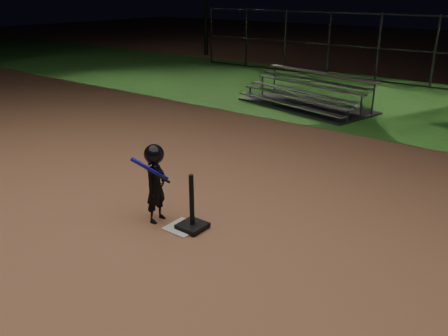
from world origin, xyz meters
TOP-DOWN VIEW (x-y plane):
  - ground at (0.00, 0.00)m, footprint 80.00×80.00m
  - grass_strip at (0.00, 10.00)m, footprint 60.00×8.00m
  - home_plate at (0.00, 0.00)m, footprint 0.45×0.45m
  - batting_tee at (0.13, 0.07)m, footprint 0.38×0.38m
  - child_batter at (-0.48, -0.04)m, footprint 0.44×0.58m
  - bleacher_left at (-2.16, 7.81)m, footprint 4.29×2.78m
  - backstop_fence at (0.00, 13.00)m, footprint 20.08×0.08m

SIDE VIEW (x-z plane):
  - ground at x=0.00m, z-range 0.00..0.00m
  - grass_strip at x=0.00m, z-range 0.00..0.01m
  - home_plate at x=0.00m, z-range 0.00..0.02m
  - batting_tee at x=0.13m, z-range -0.24..0.60m
  - bleacher_left at x=-2.16m, z-range -0.28..0.68m
  - child_batter at x=-0.48m, z-range 0.04..1.26m
  - backstop_fence at x=0.00m, z-range 0.00..2.50m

